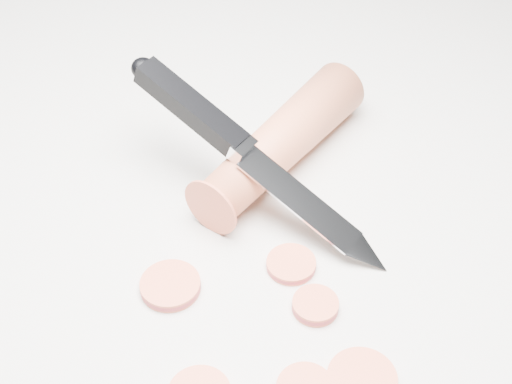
{
  "coord_description": "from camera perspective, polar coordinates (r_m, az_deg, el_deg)",
  "views": [
    {
      "loc": [
        -0.02,
        -0.3,
        0.37
      ],
      "look_at": [
        -0.02,
        0.06,
        0.02
      ],
      "focal_mm": 50.0,
      "sensor_mm": 36.0,
      "label": 1
    }
  ],
  "objects": [
    {
      "name": "kitchen_knife",
      "position": [
        0.49,
        0.07,
        2.75
      ],
      "size": [
        0.19,
        0.15,
        0.09
      ],
      "primitive_type": null,
      "color": "silver",
      "rests_on": "ground"
    },
    {
      "name": "carrot_slice_2",
      "position": [
        0.43,
        8.47,
        -14.62
      ],
      "size": [
        0.04,
        0.04,
        0.01
      ],
      "primitive_type": "cylinder",
      "color": "#E35839",
      "rests_on": "ground"
    },
    {
      "name": "carrot",
      "position": [
        0.54,
        2.06,
        4.06
      ],
      "size": [
        0.13,
        0.16,
        0.04
      ],
      "primitive_type": "cylinder",
      "rotation": [
        1.57,
        0.0,
        -0.64
      ],
      "color": "#D4613C",
      "rests_on": "ground"
    },
    {
      "name": "carrot_slice_4",
      "position": [
        0.45,
        4.77,
        -9.02
      ],
      "size": [
        0.03,
        0.03,
        0.01
      ],
      "primitive_type": "cylinder",
      "color": "#E35839",
      "rests_on": "ground"
    },
    {
      "name": "carrot_slice_5",
      "position": [
        0.48,
        2.83,
        -5.79
      ],
      "size": [
        0.03,
        0.03,
        0.01
      ],
      "primitive_type": "cylinder",
      "color": "#E35839",
      "rests_on": "ground"
    },
    {
      "name": "ground",
      "position": [
        0.47,
        2.21,
        -6.56
      ],
      "size": [
        2.4,
        2.4,
        0.0
      ],
      "primitive_type": "plane",
      "color": "beige",
      "rests_on": "ground"
    },
    {
      "name": "carrot_slice_0",
      "position": [
        0.47,
        -6.87,
        -7.44
      ],
      "size": [
        0.04,
        0.04,
        0.01
      ],
      "primitive_type": "cylinder",
      "color": "#E35839",
      "rests_on": "ground"
    }
  ]
}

